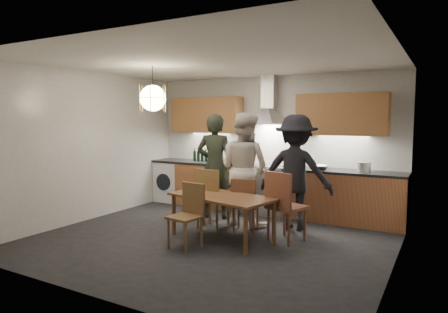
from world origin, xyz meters
The scene contains 17 objects.
ground centered at (0.00, 0.00, 0.00)m, with size 5.00×5.00×0.00m, color black.
room_shell centered at (0.00, 0.00, 1.71)m, with size 5.02×4.52×2.61m.
counter_run centered at (0.02, 1.95, 0.45)m, with size 5.00×0.62×0.90m.
range_stove centered at (0.00, 1.94, 0.44)m, with size 0.90×0.60×0.92m.
wall_fixtures centered at (0.00, 2.07, 1.87)m, with size 4.30×0.54×1.10m.
pendant_lamp centered at (-1.00, -0.10, 2.10)m, with size 0.43×0.43×0.70m.
dining_table centered at (0.14, 0.06, 0.58)m, with size 1.69×1.10×0.66m.
chair_back_left centered at (-0.28, 0.42, 0.57)m, with size 0.46×0.46×0.99m.
chair_back_mid centered at (0.28, 0.53, 0.49)m, with size 0.47×0.47×0.86m.
chair_back_right centered at (0.97, 0.38, 0.59)m, with size 0.58×0.58×1.03m.
chair_front centered at (-0.10, -0.45, 0.51)m, with size 0.45×0.45×0.89m.
person_left centered at (-0.61, 1.12, 0.94)m, with size 0.68×0.45×1.87m, color black.
person_mid centered at (0.03, 1.01, 0.94)m, with size 0.92×0.71×1.89m, color beige.
person_right centered at (0.88, 1.15, 0.93)m, with size 1.20×0.69×1.85m, color black.
mixing_bowl centered at (1.07, 1.87, 0.94)m, with size 0.32×0.32×0.08m, color #A9A9AC.
stock_pot centered at (1.81, 1.91, 0.98)m, with size 0.22×0.22×0.16m, color silver.
wine_bottles centered at (-1.40, 2.00, 1.03)m, with size 0.53×0.06×0.26m.
Camera 1 is at (3.01, -4.97, 1.79)m, focal length 32.00 mm.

